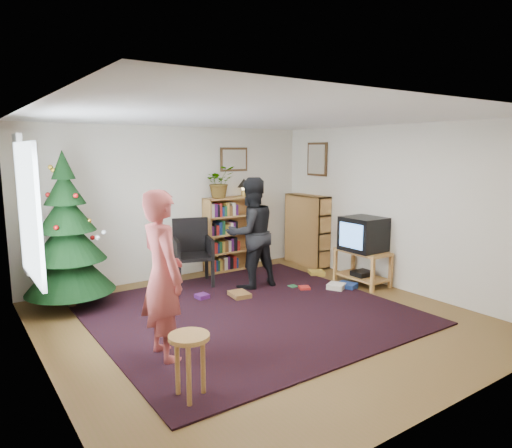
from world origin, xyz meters
TOP-DOWN VIEW (x-y plane):
  - floor at (0.00, 0.00)m, footprint 5.00×5.00m
  - ceiling at (0.00, 0.00)m, footprint 5.00×5.00m
  - wall_back at (0.00, 2.50)m, footprint 5.00×0.02m
  - wall_front at (0.00, -2.50)m, footprint 5.00×0.02m
  - wall_left at (-2.50, 0.00)m, footprint 0.02×5.00m
  - wall_right at (2.50, 0.00)m, footprint 0.02×5.00m
  - rug at (0.00, 0.30)m, footprint 3.80×3.60m
  - window_pane at (-2.47, 0.60)m, footprint 0.04×1.20m
  - curtain at (-2.43, 1.30)m, footprint 0.06×0.35m
  - picture_back at (1.15, 2.48)m, footprint 0.55×0.03m
  - picture_right at (2.48, 1.75)m, footprint 0.03×0.50m
  - christmas_tree at (-1.85, 1.86)m, footprint 1.17×1.17m
  - bookshelf_back at (0.97, 2.34)m, footprint 0.95×0.30m
  - bookshelf_right at (2.34, 1.84)m, footprint 0.30×0.95m
  - tv_stand at (2.22, 0.36)m, footprint 0.47×0.85m
  - crt_tv at (2.22, 0.36)m, footprint 0.56×0.61m
  - armchair at (-0.02, 1.94)m, footprint 0.72×0.73m
  - stool at (-1.58, -1.16)m, footprint 0.35×0.35m
  - person_standing at (-1.42, -0.29)m, footprint 0.42×0.64m
  - person_by_chair at (0.67, 1.23)m, footprint 0.86×0.68m
  - potted_plant at (0.77, 2.34)m, footprint 0.54×0.48m
  - table_lamp at (1.27, 2.34)m, footprint 0.24×0.24m
  - floor_clutter at (1.13, 0.76)m, footprint 2.42×1.03m

SIDE VIEW (x-z plane):
  - floor at x=0.00m, z-range 0.00..0.00m
  - rug at x=0.00m, z-range 0.00..0.02m
  - floor_clutter at x=1.13m, z-range 0.00..0.08m
  - tv_stand at x=2.22m, z-range 0.05..0.60m
  - stool at x=-1.58m, z-range 0.16..0.75m
  - armchair at x=-0.02m, z-range 0.04..1.09m
  - bookshelf_back at x=0.97m, z-range 0.01..1.31m
  - bookshelf_right at x=2.34m, z-range 0.01..1.31m
  - crt_tv at x=2.22m, z-range 0.55..1.08m
  - person_by_chair at x=0.67m, z-range 0.00..1.71m
  - person_standing at x=-1.42m, z-range 0.00..1.74m
  - christmas_tree at x=-1.85m, z-range -0.18..1.94m
  - wall_back at x=0.00m, z-range 0.00..2.50m
  - wall_front at x=0.00m, z-range 0.00..2.50m
  - wall_left at x=-2.50m, z-range 0.00..2.50m
  - wall_right at x=2.50m, z-range 0.00..2.50m
  - window_pane at x=-2.47m, z-range 0.80..2.20m
  - curtain at x=-2.43m, z-range 0.70..2.30m
  - table_lamp at x=1.27m, z-range 1.36..1.67m
  - potted_plant at x=0.77m, z-range 1.30..1.85m
  - picture_back at x=1.15m, z-range 1.74..2.16m
  - picture_right at x=2.48m, z-range 1.65..2.25m
  - ceiling at x=0.00m, z-range 2.50..2.50m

